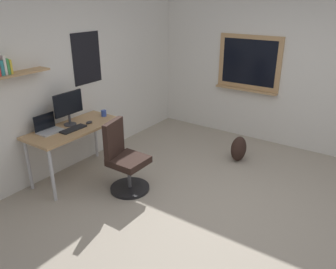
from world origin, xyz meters
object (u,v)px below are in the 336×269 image
object	(u,v)px
monitor_primary	(68,106)
computer_mouse	(89,122)
office_chair	(124,161)
coffee_mug	(104,113)
backpack	(239,149)
laptop	(48,128)
keyboard	(73,129)
desk	(74,133)

from	to	relation	value
monitor_primary	computer_mouse	size ratio (longest dim) A/B	4.46
office_chair	coffee_mug	bearing A→B (deg)	60.04
computer_mouse	backpack	world-z (taller)	computer_mouse
laptop	keyboard	bearing A→B (deg)	-43.67
desk	backpack	bearing A→B (deg)	-43.90
coffee_mug	computer_mouse	bearing A→B (deg)	-171.69
monitor_primary	computer_mouse	distance (m)	0.36
monitor_primary	office_chair	bearing A→B (deg)	-84.69
desk	computer_mouse	distance (m)	0.25
laptop	computer_mouse	bearing A→B (deg)	-23.28
office_chair	computer_mouse	size ratio (longest dim) A/B	9.13
desk	office_chair	distance (m)	0.84
monitor_primary	keyboard	size ratio (longest dim) A/B	1.25
office_chair	monitor_primary	xyz separation A→B (m)	(-0.08, 0.89, 0.61)
coffee_mug	backpack	distance (m)	2.13
office_chair	keyboard	xyz separation A→B (m)	(-0.18, 0.72, 0.35)
keyboard	computer_mouse	distance (m)	0.28
office_chair	laptop	distance (m)	1.10
laptop	monitor_primary	bearing A→B (deg)	-8.36
office_chair	desk	bearing A→B (deg)	98.29
backpack	office_chair	bearing A→B (deg)	151.31
monitor_primary	laptop	bearing A→B (deg)	171.64
laptop	office_chair	bearing A→B (deg)	-66.29
keyboard	backpack	distance (m)	2.49
coffee_mug	office_chair	bearing A→B (deg)	-119.96
monitor_primary	coffee_mug	size ratio (longest dim) A/B	5.04
office_chair	backpack	distance (m)	1.88
coffee_mug	backpack	bearing A→B (deg)	-54.25
office_chair	computer_mouse	bearing A→B (deg)	82.12
coffee_mug	backpack	world-z (taller)	coffee_mug
keyboard	coffee_mug	xyz separation A→B (m)	(0.62, 0.05, 0.04)
office_chair	backpack	size ratio (longest dim) A/B	2.41
keyboard	computer_mouse	size ratio (longest dim) A/B	3.56
laptop	computer_mouse	size ratio (longest dim) A/B	2.98
desk	laptop	world-z (taller)	laptop
monitor_primary	coffee_mug	distance (m)	0.58
desk	monitor_primary	xyz separation A→B (m)	(0.03, 0.10, 0.35)
monitor_primary	backpack	bearing A→B (deg)	-46.03
coffee_mug	backpack	xyz separation A→B (m)	(1.20, -1.66, -0.60)
monitor_primary	desk	bearing A→B (deg)	-108.83
office_chair	laptop	size ratio (longest dim) A/B	3.06
keyboard	coffee_mug	distance (m)	0.63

